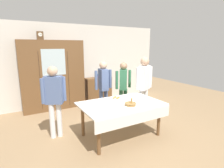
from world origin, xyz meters
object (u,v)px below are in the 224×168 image
at_px(wall_cabinet, 53,75).
at_px(tea_cup_front_edge, 143,104).
at_px(tea_cup_far_left, 124,100).
at_px(person_behind_table_left, 144,82).
at_px(bookshelf_low, 98,89).
at_px(pastry_plate, 116,98).
at_px(book_stack, 98,76).
at_px(spoon_mid_left, 139,97).
at_px(tea_cup_near_left, 126,109).
at_px(dining_table, 122,108).
at_px(person_by_cabinet, 103,84).
at_px(person_behind_table_right, 54,95).
at_px(tea_cup_center, 96,110).
at_px(spoon_far_left, 128,97).
at_px(mantel_clock, 40,36).
at_px(bread_basket, 130,104).
at_px(person_beside_shelf, 123,83).
at_px(spoon_front_edge, 110,101).

distance_m(wall_cabinet, tea_cup_front_edge, 3.17).
distance_m(tea_cup_far_left, person_behind_table_left, 1.04).
bearing_deg(bookshelf_low, pastry_plate, -104.74).
relative_size(wall_cabinet, book_stack, 10.08).
bearing_deg(spoon_mid_left, tea_cup_near_left, -142.88).
xyz_separation_m(spoon_mid_left, person_behind_table_left, (0.39, 0.29, 0.27)).
distance_m(dining_table, person_by_cabinet, 1.29).
height_order(dining_table, tea_cup_far_left, tea_cup_far_left).
height_order(wall_cabinet, person_by_cabinet, wall_cabinet).
distance_m(spoon_mid_left, person_by_cabinet, 1.13).
bearing_deg(book_stack, person_behind_table_right, -134.88).
height_order(wall_cabinet, tea_cup_front_edge, wall_cabinet).
height_order(tea_cup_center, spoon_far_left, tea_cup_center).
distance_m(mantel_clock, book_stack, 2.30).
distance_m(tea_cup_center, bread_basket, 0.77).
distance_m(mantel_clock, spoon_far_left, 3.14).
bearing_deg(bread_basket, person_behind_table_right, 146.91).
height_order(book_stack, tea_cup_far_left, book_stack).
relative_size(wall_cabinet, tea_cup_center, 16.62).
relative_size(mantel_clock, person_beside_shelf, 0.16).
distance_m(tea_cup_front_edge, person_beside_shelf, 1.50).
relative_size(bookshelf_low, person_behind_table_right, 0.60).
height_order(dining_table, spoon_front_edge, spoon_front_edge).
bearing_deg(book_stack, spoon_front_edge, -109.18).
height_order(bookshelf_low, book_stack, book_stack).
bearing_deg(spoon_mid_left, person_behind_table_left, 36.68).
height_order(tea_cup_far_left, spoon_far_left, tea_cup_far_left).
bearing_deg(book_stack, tea_cup_far_left, -102.38).
bearing_deg(bread_basket, spoon_far_left, 60.44).
height_order(book_stack, bread_basket, book_stack).
bearing_deg(tea_cup_near_left, person_by_cabinet, 78.19).
bearing_deg(tea_cup_far_left, tea_cup_center, -162.28).
bearing_deg(tea_cup_near_left, wall_cabinet, 104.12).
distance_m(person_beside_shelf, person_by_cabinet, 0.59).
distance_m(tea_cup_far_left, pastry_plate, 0.26).
relative_size(bread_basket, person_behind_table_left, 0.14).
distance_m(spoon_far_left, person_behind_table_left, 0.73).
bearing_deg(mantel_clock, person_behind_table_right, -92.60).
distance_m(mantel_clock, bookshelf_low, 2.62).
bearing_deg(bread_basket, spoon_front_edge, 118.59).
relative_size(dining_table, spoon_front_edge, 14.81).
relative_size(spoon_mid_left, person_behind_table_right, 0.08).
bearing_deg(person_by_cabinet, book_stack, 70.65).
distance_m(dining_table, mantel_clock, 3.27).
xyz_separation_m(tea_cup_near_left, person_beside_shelf, (0.91, 1.48, 0.13)).
relative_size(dining_table, pastry_plate, 6.30).
distance_m(wall_cabinet, person_behind_table_left, 2.83).
relative_size(tea_cup_center, spoon_mid_left, 1.09).
bearing_deg(spoon_far_left, mantel_clock, 124.75).
distance_m(mantel_clock, person_by_cabinet, 2.33).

